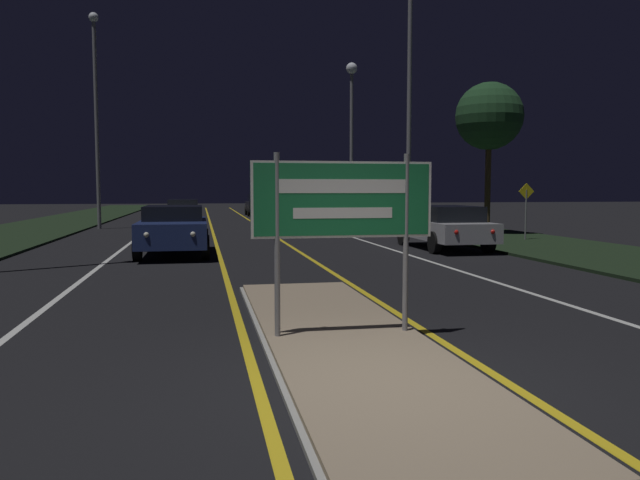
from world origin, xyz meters
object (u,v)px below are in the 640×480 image
object	(u,v)px
car_receding_2	(260,205)
streetlight_right_near	(410,59)
car_approaching_0	(174,229)
warning_sign	(526,205)
streetlight_left_far	(96,102)
car_receding_0	(444,226)
streetlight_right_far	(352,112)
car_receding_1	(347,210)
highway_sign	(343,207)
car_approaching_1	(183,212)

from	to	relation	value
car_receding_2	streetlight_right_near	bearing A→B (deg)	-79.01
car_approaching_0	warning_sign	world-z (taller)	warning_sign
streetlight_left_far	car_receding_0	size ratio (longest dim) A/B	2.15
car_approaching_0	warning_sign	xyz separation A→B (m)	(12.42, 2.33, 0.55)
streetlight_left_far	streetlight_right_near	size ratio (longest dim) A/B	0.94
streetlight_right_far	car_receding_1	size ratio (longest dim) A/B	1.99
car_receding_2	car_receding_0	bearing A→B (deg)	-82.69
highway_sign	warning_sign	xyz separation A→B (m)	(9.92, 13.37, -0.36)
car_receding_0	streetlight_right_far	bearing A→B (deg)	87.84
car_approaching_1	car_receding_1	bearing A→B (deg)	-9.24
streetlight_right_near	car_receding_0	xyz separation A→B (m)	(-0.68, -5.53, -6.35)
streetlight_right_near	streetlight_right_far	size ratio (longest dim) A/B	1.23
streetlight_right_far	car_receding_1	bearing A→B (deg)	-111.75
streetlight_right_far	warning_sign	size ratio (longest dim) A/B	4.28
streetlight_left_far	car_receding_2	bearing A→B (deg)	56.87
car_receding_0	warning_sign	world-z (taller)	warning_sign
car_approaching_0	warning_sign	bearing A→B (deg)	10.64
streetlight_left_far	car_approaching_1	size ratio (longest dim) A/B	2.33
streetlight_right_near	car_approaching_0	world-z (taller)	streetlight_right_near
streetlight_right_near	car_receding_1	xyz separation A→B (m)	(-0.71, 7.78, -6.29)
car_approaching_0	warning_sign	distance (m)	12.65
streetlight_left_far	car_receding_0	distance (m)	18.58
streetlight_left_far	streetlight_right_near	distance (m)	15.00
highway_sign	car_approaching_0	distance (m)	11.35
warning_sign	car_receding_1	bearing A→B (deg)	109.94
car_receding_1	car_receding_2	xyz separation A→B (m)	(-3.37, 13.26, 0.00)
car_receding_1	warning_sign	size ratio (longest dim) A/B	2.15
streetlight_left_far	highway_sign	bearing A→B (deg)	-74.75
car_receding_1	warning_sign	xyz separation A→B (m)	(4.05, -11.17, 0.52)
car_receding_2	car_approaching_0	xyz separation A→B (m)	(-5.00, -26.77, -0.04)
car_receding_0	car_approaching_0	size ratio (longest dim) A/B	1.03
car_approaching_0	warning_sign	size ratio (longest dim) A/B	2.24
highway_sign	streetlight_right_far	size ratio (longest dim) A/B	0.26
car_receding_0	warning_sign	bearing A→B (deg)	28.02
streetlight_right_far	streetlight_left_far	bearing A→B (deg)	-170.98
car_receding_1	car_approaching_0	xyz separation A→B (m)	(-8.37, -13.51, -0.03)
highway_sign	streetlight_right_far	xyz separation A→B (m)	(6.46, 26.03, 4.46)
car_approaching_1	warning_sign	distance (m)	17.76
streetlight_left_far	warning_sign	distance (m)	20.13
streetlight_left_far	car_approaching_0	size ratio (longest dim) A/B	2.22
car_approaching_1	streetlight_right_near	bearing A→B (deg)	-44.87
car_receding_0	highway_sign	bearing A→B (deg)	-117.72
car_receding_1	car_approaching_0	size ratio (longest dim) A/B	0.96
car_approaching_0	car_approaching_1	xyz separation A→B (m)	(-0.12, 14.89, -0.05)
highway_sign	car_receding_1	distance (m)	25.24
car_receding_1	car_approaching_1	distance (m)	8.60
streetlight_right_far	car_receding_2	bearing A→B (deg)	108.63
car_receding_1	car_approaching_1	world-z (taller)	car_receding_1
streetlight_right_near	warning_sign	size ratio (longest dim) A/B	5.27
streetlight_right_far	car_approaching_0	size ratio (longest dim) A/B	1.91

